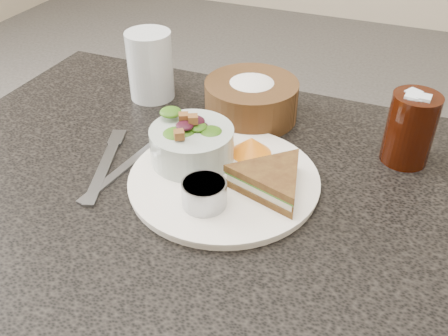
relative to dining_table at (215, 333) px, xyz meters
name	(u,v)px	position (x,y,z in m)	size (l,w,h in m)	color
dining_table	(215,333)	(0.00, 0.00, 0.00)	(1.00, 0.70, 0.75)	black
dinner_plate	(224,181)	(0.02, 0.01, 0.38)	(0.29, 0.29, 0.01)	white
sandwich	(271,180)	(0.09, 0.00, 0.41)	(0.14, 0.14, 0.04)	brown
salad_bowl	(192,139)	(-0.05, 0.03, 0.43)	(0.13, 0.13, 0.08)	#A1AFA7
dressing_ramekin	(204,194)	(0.02, -0.06, 0.41)	(0.06, 0.06, 0.04)	#979BA1
orange_wedge	(251,146)	(0.03, 0.08, 0.40)	(0.07, 0.07, 0.03)	orange
fork	(104,169)	(-0.17, -0.03, 0.38)	(0.02, 0.18, 0.00)	#8E929B
knife	(128,165)	(-0.14, -0.01, 0.38)	(0.01, 0.23, 0.00)	gray
bread_basket	(251,94)	(-0.02, 0.21, 0.42)	(0.17, 0.17, 0.10)	#52321C
cola_glass	(411,126)	(0.26, 0.18, 0.44)	(0.08, 0.08, 0.13)	black
water_glass	(150,66)	(-0.22, 0.22, 0.44)	(0.09, 0.09, 0.13)	silver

